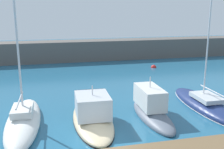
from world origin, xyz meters
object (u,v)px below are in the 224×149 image
sailboat_white_second (23,120)px  motorboat_sand_third (92,115)px  motorboat_slate_fourth (151,108)px  mooring_buoy_red (154,68)px  sailboat_navy_fifth (204,104)px

sailboat_white_second → motorboat_sand_third: sailboat_white_second is taller
motorboat_slate_fourth → mooring_buoy_red: 17.94m
motorboat_slate_fourth → sailboat_navy_fifth: size_ratio=0.41×
sailboat_white_second → sailboat_navy_fifth: sailboat_navy_fifth is taller
sailboat_navy_fifth → motorboat_sand_third: bearing=95.6°
sailboat_navy_fifth → sailboat_white_second: bearing=91.9°
motorboat_slate_fourth → mooring_buoy_red: bearing=-21.9°
motorboat_sand_third → motorboat_slate_fourth: bearing=-88.6°
sailboat_navy_fifth → mooring_buoy_red: size_ratio=22.55×
sailboat_white_second → motorboat_slate_fourth: (9.44, -0.52, 0.26)m
sailboat_navy_fifth → mooring_buoy_red: sailboat_navy_fifth is taller
motorboat_slate_fourth → sailboat_white_second: bearing=87.5°
motorboat_slate_fourth → motorboat_sand_third: bearing=90.5°
sailboat_white_second → sailboat_navy_fifth: 14.57m
sailboat_white_second → motorboat_sand_third: bearing=-94.3°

